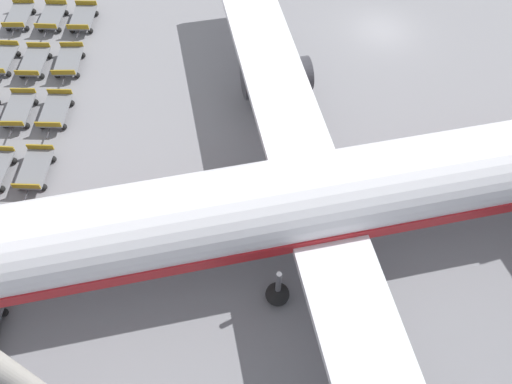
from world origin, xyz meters
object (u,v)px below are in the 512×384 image
Objects in this scene: baggage_dolly_row_mid_a_col_c at (19,110)px; baggage_dolly_row_mid_b_col_a at (83,18)px; baggage_dolly_row_near_col_b at (2,60)px; baggage_dolly_row_mid_b_col_d at (35,169)px; baggage_dolly_row_mid_a_col_a at (52,17)px; airplane at (342,194)px; baggage_dolly_row_mid_b_col_e at (7,245)px; baggage_dolly_row_near_col_a at (20,16)px; baggage_dolly_row_mid_b_col_b at (69,62)px; baggage_dolly_row_mid_a_col_b at (34,62)px; baggage_dolly_row_mid_b_col_c at (56,111)px.

baggage_dolly_row_mid_a_col_c and baggage_dolly_row_mid_b_col_a have the same top height.
baggage_dolly_row_near_col_b and baggage_dolly_row_mid_b_col_d have the same top height.
baggage_dolly_row_mid_b_col_d is (13.08, -0.10, 0.00)m from baggage_dolly_row_mid_a_col_a.
baggage_dolly_row_mid_b_col_e is (-1.77, -15.69, -2.96)m from airplane.
baggage_dolly_row_mid_b_col_b is (5.24, 3.49, 0.00)m from baggage_dolly_row_near_col_a.
baggage_dolly_row_mid_a_col_c is at bearing -23.28° from baggage_dolly_row_mid_b_col_a.
baggage_dolly_row_mid_a_col_b and baggage_dolly_row_mid_b_col_b have the same top height.
baggage_dolly_row_near_col_a is at bearing -171.28° from baggage_dolly_row_mid_b_col_d.
baggage_dolly_row_mid_b_col_c is 1.00× the size of baggage_dolly_row_mid_b_col_e.
baggage_dolly_row_mid_b_col_a is 1.00× the size of baggage_dolly_row_mid_b_col_e.
baggage_dolly_row_mid_b_col_b is at bearing 170.46° from baggage_dolly_row_mid_b_col_d.
airplane reaches higher than baggage_dolly_row_near_col_b.
baggage_dolly_row_near_col_a is at bearing -146.35° from baggage_dolly_row_mid_b_col_b.
baggage_dolly_row_mid_b_col_b is (0.87, 4.16, 0.00)m from baggage_dolly_row_near_col_b.
baggage_dolly_row_mid_b_col_d is at bearing 4.79° from baggage_dolly_row_mid_a_col_b.
airplane is 23.48m from baggage_dolly_row_near_col_b.
baggage_dolly_row_mid_a_col_a is 1.00× the size of baggage_dolly_row_mid_a_col_c.
baggage_dolly_row_near_col_b is 1.00× the size of baggage_dolly_row_mid_b_col_e.
baggage_dolly_row_mid_b_col_c is (8.48, -1.35, 0.00)m from baggage_dolly_row_mid_b_col_a.
baggage_dolly_row_mid_b_col_e is (12.77, -2.38, 0.00)m from baggage_dolly_row_mid_b_col_b.
airplane is 13.04× the size of baggage_dolly_row_mid_b_col_e.
baggage_dolly_row_mid_b_col_c is at bearing -9.05° from baggage_dolly_row_mid_b_col_a.
baggage_dolly_row_mid_a_col_a and baggage_dolly_row_mid_b_col_d have the same top height.
baggage_dolly_row_mid_b_col_b is 1.00× the size of baggage_dolly_row_mid_b_col_d.
baggage_dolly_row_near_col_b is at bearing -144.76° from baggage_dolly_row_mid_b_col_c.
baggage_dolly_row_near_col_a is 1.00× the size of baggage_dolly_row_mid_a_col_a.
baggage_dolly_row_mid_a_col_a is 8.96m from baggage_dolly_row_mid_b_col_c.
baggage_dolly_row_mid_b_col_e is at bearing -1.11° from baggage_dolly_row_mid_a_col_b.
baggage_dolly_row_near_col_b is at bearing -55.42° from baggage_dolly_row_mid_b_col_a.
baggage_dolly_row_mid_b_col_b is at bearing -10.28° from baggage_dolly_row_mid_b_col_a.
baggage_dolly_row_mid_b_col_c is (0.43, 2.11, 0.00)m from baggage_dolly_row_mid_a_col_c.
baggage_dolly_row_mid_a_col_b is 8.71m from baggage_dolly_row_mid_b_col_d.
baggage_dolly_row_mid_a_col_a is at bearing -175.35° from baggage_dolly_row_mid_b_col_c.
baggage_dolly_row_mid_b_col_d is (4.58, 1.28, 0.00)m from baggage_dolly_row_mid_a_col_c.
baggage_dolly_row_mid_a_col_a is 1.00× the size of baggage_dolly_row_mid_b_col_e.
baggage_dolly_row_mid_a_col_b is at bearing 172.27° from baggage_dolly_row_mid_a_col_c.
baggage_dolly_row_near_col_b is 13.76m from baggage_dolly_row_mid_b_col_e.
baggage_dolly_row_mid_b_col_e is (17.05, -3.16, 0.00)m from baggage_dolly_row_mid_b_col_a.
baggage_dolly_row_mid_b_col_b and baggage_dolly_row_mid_b_col_e have the same top height.
baggage_dolly_row_near_col_a is 1.00× the size of baggage_dolly_row_mid_a_col_c.
baggage_dolly_row_mid_a_col_b is 4.78m from baggage_dolly_row_mid_b_col_c.
baggage_dolly_row_mid_a_col_b is at bearing -175.21° from baggage_dolly_row_mid_b_col_d.
baggage_dolly_row_mid_a_col_c is 4.63m from baggage_dolly_row_mid_b_col_b.
baggage_dolly_row_near_col_a is 9.04m from baggage_dolly_row_mid_a_col_c.
baggage_dolly_row_mid_b_col_b is (4.28, -0.78, 0.00)m from baggage_dolly_row_mid_b_col_a.
baggage_dolly_row_near_col_a and baggage_dolly_row_near_col_b have the same top height.
baggage_dolly_row_near_col_a is at bearing -139.66° from airplane.
baggage_dolly_row_mid_b_col_e is (8.57, -1.81, 0.00)m from baggage_dolly_row_mid_b_col_c.
baggage_dolly_row_mid_a_col_b is 1.00× the size of baggage_dolly_row_mid_b_col_a.
baggage_dolly_row_near_col_b is at bearing -131.43° from airplane.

